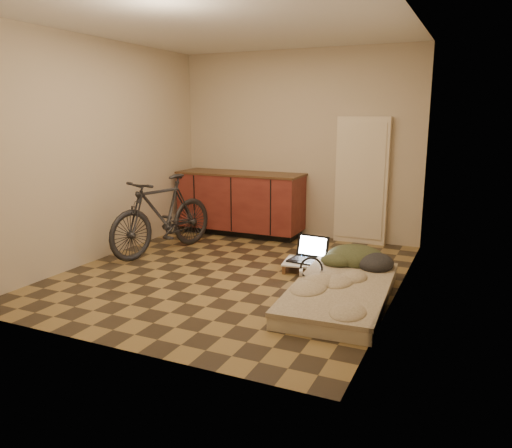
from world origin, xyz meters
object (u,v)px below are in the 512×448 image
at_px(lap_desk, 315,263).
at_px(laptop, 309,256).
at_px(futon, 341,292).
at_px(bicycle, 162,211).

bearing_deg(lap_desk, laptop, 151.50).
xyz_separation_m(futon, laptop, (-0.59, 0.78, 0.09)).
xyz_separation_m(futon, lap_desk, (-0.50, 0.75, 0.02)).
bearing_deg(lap_desk, bicycle, 173.00).
height_order(bicycle, laptop, bicycle).
distance_m(lap_desk, laptop, 0.11).
distance_m(futon, lap_desk, 0.90).
bearing_deg(laptop, lap_desk, -14.83).
xyz_separation_m(lap_desk, laptop, (-0.09, 0.03, 0.07)).
height_order(futon, laptop, laptop).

